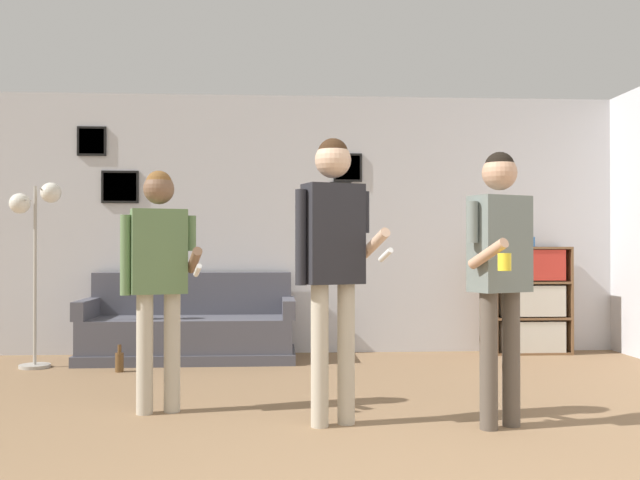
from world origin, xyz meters
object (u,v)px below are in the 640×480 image
at_px(person_player_foreground_center, 333,246).
at_px(drinking_cup, 531,242).
at_px(bookshelf, 530,300).
at_px(floor_lamp, 35,228).
at_px(person_watcher_holding_cup, 500,258).
at_px(couch, 189,331).
at_px(person_player_foreground_left, 159,265).
at_px(bottle_on_floor, 119,361).

bearing_deg(person_player_foreground_center, drinking_cup, 51.17).
xyz_separation_m(bookshelf, person_player_foreground_center, (-2.28, -2.85, 0.56)).
relative_size(bookshelf, floor_lamp, 0.65).
xyz_separation_m(bookshelf, person_watcher_holding_cup, (-1.26, -2.97, 0.49)).
bearing_deg(person_player_foreground_center, bookshelf, 51.30).
height_order(couch, person_watcher_holding_cup, person_watcher_holding_cup).
bearing_deg(drinking_cup, couch, -176.73).
bearing_deg(floor_lamp, person_player_foreground_left, -52.59).
relative_size(person_player_foreground_left, person_player_foreground_center, 0.91).
height_order(floor_lamp, bottle_on_floor, floor_lamp).
bearing_deg(floor_lamp, bookshelf, 6.85).
height_order(person_player_foreground_center, drinking_cup, person_player_foreground_center).
height_order(floor_lamp, person_player_foreground_center, person_player_foreground_center).
height_order(person_player_foreground_center, bottle_on_floor, person_player_foreground_center).
distance_m(bookshelf, drinking_cup, 0.61).
xyz_separation_m(bookshelf, floor_lamp, (-4.85, -0.58, 0.74)).
relative_size(floor_lamp, person_watcher_holding_cup, 1.00).
xyz_separation_m(person_player_foreground_left, person_watcher_holding_cup, (2.16, -0.52, 0.05)).
relative_size(bottle_on_floor, drinking_cup, 2.35).
bearing_deg(person_player_foreground_center, bottle_on_floor, 131.12).
bearing_deg(couch, person_player_foreground_left, -88.24).
bearing_deg(person_player_foreground_center, floor_lamp, 138.56).
distance_m(couch, floor_lamp, 1.73).
height_order(couch, bottle_on_floor, couch).
height_order(bookshelf, person_player_foreground_center, person_player_foreground_center).
height_order(floor_lamp, person_player_foreground_left, floor_lamp).
relative_size(floor_lamp, person_player_foreground_center, 0.95).
distance_m(person_player_foreground_center, drinking_cup, 3.66).
xyz_separation_m(bookshelf, drinking_cup, (0.01, 0.00, 0.61)).
relative_size(floor_lamp, person_player_foreground_left, 1.05).
height_order(bookshelf, person_watcher_holding_cup, person_watcher_holding_cup).
height_order(bookshelf, drinking_cup, drinking_cup).
xyz_separation_m(floor_lamp, person_player_foreground_center, (2.57, -2.27, -0.17)).
bearing_deg(person_watcher_holding_cup, drinking_cup, 66.80).
xyz_separation_m(bookshelf, person_player_foreground_left, (-3.42, -2.45, 0.44)).
bearing_deg(floor_lamp, person_watcher_holding_cup, -33.68).
height_order(bookshelf, person_player_foreground_left, person_player_foreground_left).
xyz_separation_m(person_player_foreground_left, person_player_foreground_center, (1.14, -0.40, 0.12)).
bearing_deg(bookshelf, person_player_foreground_left, -144.40).
distance_m(person_player_foreground_center, person_watcher_holding_cup, 1.03).
distance_m(couch, person_player_foreground_center, 3.03).
bearing_deg(person_player_foreground_center, couch, 114.52).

